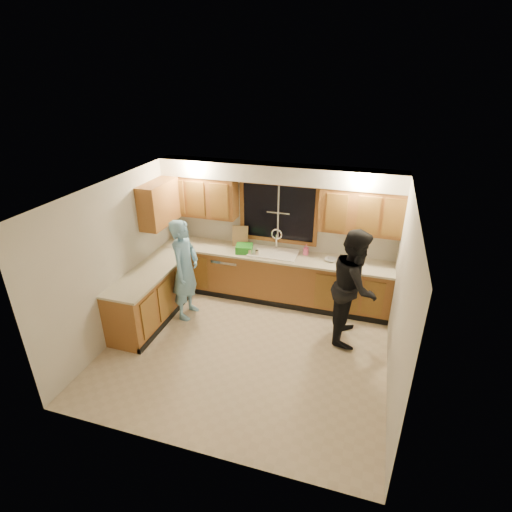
{
  "coord_description": "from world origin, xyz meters",
  "views": [
    {
      "loc": [
        1.61,
        -4.69,
        3.98
      ],
      "look_at": [
        -0.04,
        0.65,
        1.3
      ],
      "focal_mm": 28.0,
      "sensor_mm": 36.0,
      "label": 1
    }
  ],
  "objects": [
    {
      "name": "wall_left",
      "position": [
        -2.1,
        0.0,
        1.25
      ],
      "size": [
        0.0,
        3.8,
        3.8
      ],
      "primitive_type": "plane",
      "rotation": [
        1.57,
        0.0,
        1.57
      ],
      "color": "beige",
      "rests_on": "ground"
    },
    {
      "name": "base_cabinets_left",
      "position": [
        -1.8,
        0.35,
        0.44
      ],
      "size": [
        0.6,
        1.9,
        0.88
      ],
      "primitive_type": "cube",
      "color": "#985E2C",
      "rests_on": "ground"
    },
    {
      "name": "knife_block",
      "position": [
        -1.81,
        1.65,
        1.04
      ],
      "size": [
        0.15,
        0.13,
        0.24
      ],
      "primitive_type": "cube",
      "rotation": [
        0.0,
        0.0,
        0.2
      ],
      "color": "olive",
      "rests_on": "countertop_back"
    },
    {
      "name": "countertop_back",
      "position": [
        0.0,
        1.58,
        0.9
      ],
      "size": [
        4.2,
        0.63,
        0.04
      ],
      "primitive_type": "cube",
      "color": "beige",
      "rests_on": "base_cabinets_back"
    },
    {
      "name": "floor",
      "position": [
        0.0,
        0.0,
        0.0
      ],
      "size": [
        4.2,
        4.2,
        0.0
      ],
      "primitive_type": "plane",
      "color": "beige",
      "rests_on": "ground"
    },
    {
      "name": "can_right",
      "position": [
        -0.26,
        1.42,
        0.97
      ],
      "size": [
        0.08,
        0.08,
        0.11
      ],
      "primitive_type": "cylinder",
      "rotation": [
        0.0,
        0.0,
        0.41
      ],
      "color": "#C6B698",
      "rests_on": "countertop_back"
    },
    {
      "name": "bowl",
      "position": [
        1.02,
        1.6,
        0.94
      ],
      "size": [
        0.24,
        0.24,
        0.05
      ],
      "primitive_type": "imported",
      "rotation": [
        0.0,
        0.0,
        -0.27
      ],
      "color": "silver",
      "rests_on": "countertop_back"
    },
    {
      "name": "upper_cabinets_left",
      "position": [
        -1.43,
        1.73,
        1.83
      ],
      "size": [
        1.35,
        0.33,
        0.75
      ],
      "primitive_type": "cube",
      "color": "#985E2C",
      "rests_on": "wall_back"
    },
    {
      "name": "base_cabinets_back",
      "position": [
        0.0,
        1.6,
        0.44
      ],
      "size": [
        4.2,
        0.6,
        0.88
      ],
      "primitive_type": "cube",
      "color": "#985E2C",
      "rests_on": "ground"
    },
    {
      "name": "upper_cabinets_right",
      "position": [
        1.43,
        1.73,
        1.83
      ],
      "size": [
        1.35,
        0.33,
        0.75
      ],
      "primitive_type": "cube",
      "color": "#985E2C",
      "rests_on": "wall_back"
    },
    {
      "name": "upper_cabinets_return",
      "position": [
        -1.94,
        1.12,
        1.83
      ],
      "size": [
        0.33,
        0.9,
        0.75
      ],
      "primitive_type": "cube",
      "color": "#985E2C",
      "rests_on": "wall_left"
    },
    {
      "name": "cutting_board",
      "position": [
        -0.69,
        1.76,
        1.11
      ],
      "size": [
        0.31,
        0.15,
        0.39
      ],
      "primitive_type": "cube",
      "rotation": [
        -0.21,
        0.0,
        0.18
      ],
      "color": "tan",
      "rests_on": "countertop_back"
    },
    {
      "name": "soap_bottle",
      "position": [
        0.56,
        1.73,
        1.02
      ],
      "size": [
        0.09,
        0.09,
        0.19
      ],
      "primitive_type": "imported",
      "rotation": [
        0.0,
        0.0,
        -0.01
      ],
      "color": "#ED5A93",
      "rests_on": "countertop_back"
    },
    {
      "name": "soffit",
      "position": [
        0.0,
        1.72,
        2.35
      ],
      "size": [
        4.2,
        0.35,
        0.3
      ],
      "primitive_type": "cube",
      "color": "white",
      "rests_on": "wall_back"
    },
    {
      "name": "countertop_left",
      "position": [
        -1.79,
        0.35,
        0.9
      ],
      "size": [
        0.63,
        1.9,
        0.04
      ],
      "primitive_type": "cube",
      "color": "beige",
      "rests_on": "base_cabinets_left"
    },
    {
      "name": "man",
      "position": [
        -1.27,
        0.63,
        0.88
      ],
      "size": [
        0.43,
        0.65,
        1.77
      ],
      "primitive_type": "imported",
      "rotation": [
        0.0,
        0.0,
        1.57
      ],
      "color": "#74B0DB",
      "rests_on": "floor"
    },
    {
      "name": "sink",
      "position": [
        0.0,
        1.6,
        0.86
      ],
      "size": [
        0.86,
        0.52,
        0.57
      ],
      "color": "white",
      "rests_on": "countertop_back"
    },
    {
      "name": "woman",
      "position": [
        1.49,
        0.83,
        0.92
      ],
      "size": [
        0.71,
        0.9,
        1.85
      ],
      "primitive_type": "imported",
      "rotation": [
        0.0,
        0.0,
        1.58
      ],
      "color": "black",
      "rests_on": "floor"
    },
    {
      "name": "wall_back",
      "position": [
        0.0,
        1.9,
        1.25
      ],
      "size": [
        4.2,
        0.0,
        4.2
      ],
      "primitive_type": "plane",
      "rotation": [
        1.57,
        0.0,
        0.0
      ],
      "color": "beige",
      "rests_on": "ground"
    },
    {
      "name": "window_frame",
      "position": [
        0.0,
        1.89,
        1.6
      ],
      "size": [
        1.44,
        0.03,
        1.14
      ],
      "color": "black",
      "rests_on": "wall_back"
    },
    {
      "name": "wall_right",
      "position": [
        2.1,
        0.0,
        1.25
      ],
      "size": [
        0.0,
        3.8,
        3.8
      ],
      "primitive_type": "plane",
      "rotation": [
        1.57,
        0.0,
        -1.57
      ],
      "color": "beige",
      "rests_on": "ground"
    },
    {
      "name": "ceiling",
      "position": [
        0.0,
        0.0,
        2.5
      ],
      "size": [
        4.2,
        4.2,
        0.0
      ],
      "primitive_type": "plane",
      "rotation": [
        3.14,
        0.0,
        0.0
      ],
      "color": "silver"
    },
    {
      "name": "can_left",
      "position": [
        -0.39,
        1.41,
        0.97
      ],
      "size": [
        0.07,
        0.07,
        0.11
      ],
      "primitive_type": "cylinder",
      "rotation": [
        0.0,
        0.0,
        -0.17
      ],
      "color": "#C6B698",
      "rests_on": "countertop_back"
    },
    {
      "name": "dish_crate",
      "position": [
        -0.53,
        1.51,
        0.99
      ],
      "size": [
        0.34,
        0.32,
        0.14
      ],
      "primitive_type": "cube",
      "rotation": [
        0.0,
        0.0,
        0.21
      ],
      "color": "green",
      "rests_on": "countertop_back"
    },
    {
      "name": "stove",
      "position": [
        -1.8,
        -0.22,
        0.45
      ],
      "size": [
        0.58,
        0.75,
        0.9
      ],
      "primitive_type": "cube",
      "color": "silver",
      "rests_on": "floor"
    },
    {
      "name": "dishwasher",
      "position": [
        -0.85,
        1.59,
        0.41
      ],
      "size": [
        0.6,
        0.56,
        0.82
      ],
      "primitive_type": "cube",
      "color": "silver",
      "rests_on": "floor"
    }
  ]
}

